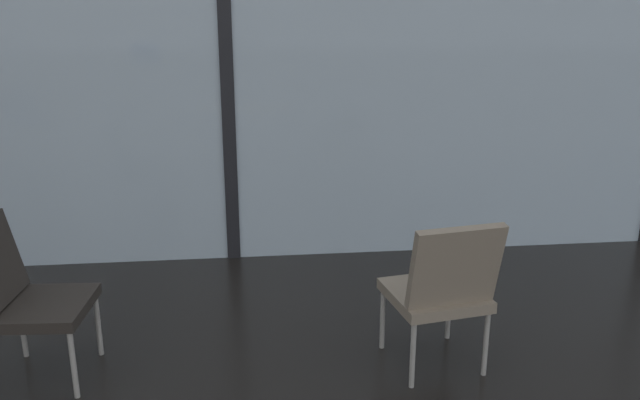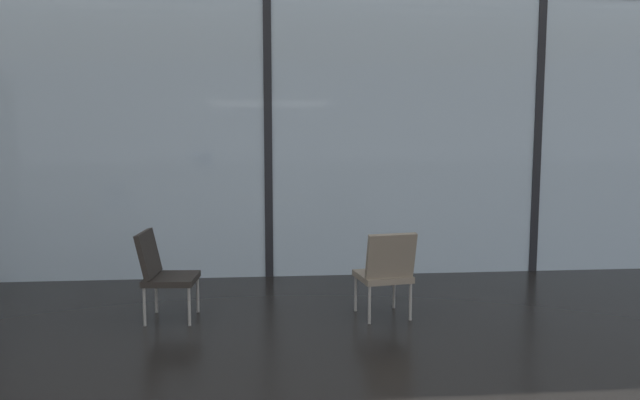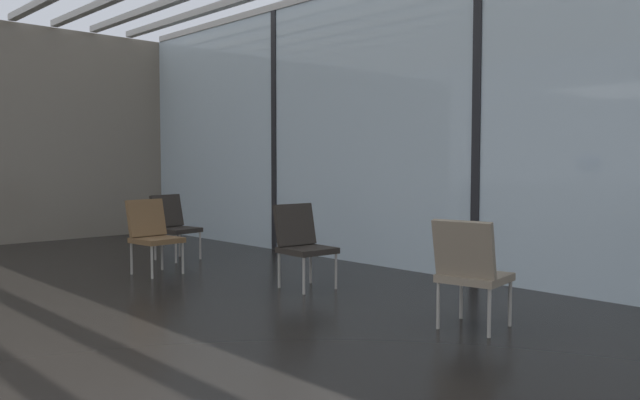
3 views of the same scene
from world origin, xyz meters
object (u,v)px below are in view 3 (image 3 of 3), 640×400
Objects in this scene: parked_airplane at (564,114)px; lounge_chair_0 at (470,267)px; lounge_chair_3 at (173,223)px; lounge_chair_1 at (302,240)px; lounge_chair_2 at (152,232)px.

parked_airplane is 7.46m from lounge_chair_0.
lounge_chair_3 is (-4.83, 0.19, 0.00)m from lounge_chair_0.
parked_airplane reaches higher than lounge_chair_3.
lounge_chair_1 and lounge_chair_2 have the same top height.
parked_airplane is at bearing -16.06° from lounge_chair_2.
lounge_chair_1 is 2.66m from lounge_chair_3.
lounge_chair_3 is (-2.24, -6.60, -1.67)m from parked_airplane.
parked_airplane is 16.56× the size of lounge_chair_0.
lounge_chair_1 is (0.42, -6.62, -1.67)m from parked_airplane.
lounge_chair_2 and lounge_chair_3 have the same top height.
lounge_chair_2 is (-1.83, -0.73, 0.00)m from lounge_chair_1.
parked_airplane reaches higher than lounge_chair_2.
lounge_chair_1 is at bearing -100.26° from lounge_chair_3.
lounge_chair_3 is at bearing 93.37° from lounge_chair_1.
parked_airplane is 16.56× the size of lounge_chair_3.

